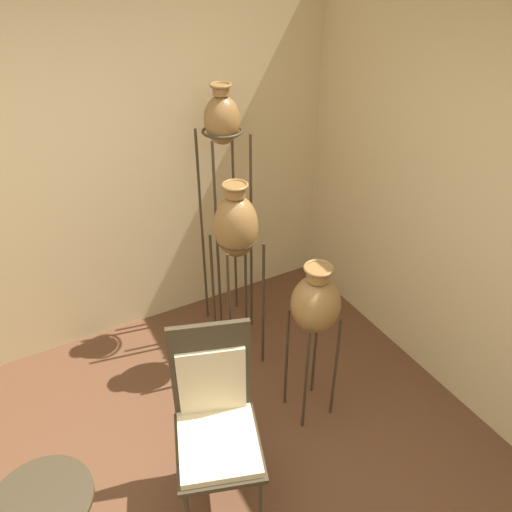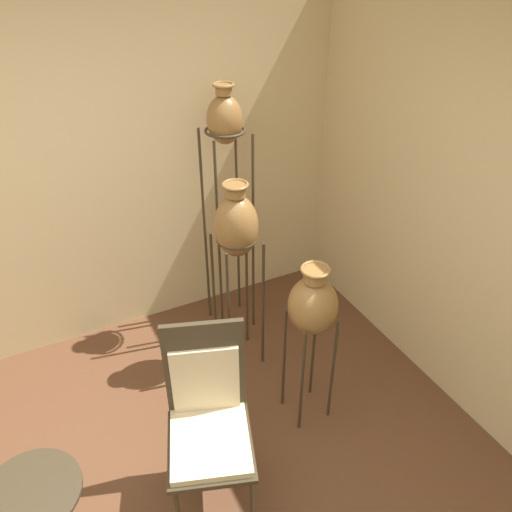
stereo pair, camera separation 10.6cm
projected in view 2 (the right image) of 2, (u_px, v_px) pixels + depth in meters
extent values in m
cube|color=#D1B784|center=(59.00, 179.00, 3.39)|extent=(8.21, 0.06, 2.70)
cylinder|color=#382D1E|center=(219.00, 249.00, 3.63)|extent=(0.02, 0.02, 1.64)
cylinder|color=#382D1E|center=(253.00, 240.00, 3.73)|extent=(0.02, 0.02, 1.64)
cylinder|color=#382D1E|center=(205.00, 232.00, 3.83)|extent=(0.02, 0.02, 1.64)
cylinder|color=#382D1E|center=(238.00, 224.00, 3.94)|extent=(0.02, 0.02, 1.64)
torus|color=#382D1E|center=(225.00, 131.00, 3.33)|extent=(0.28, 0.28, 0.02)
ellipsoid|color=olive|center=(225.00, 120.00, 3.29)|extent=(0.24, 0.24, 0.33)
cylinder|color=olive|center=(224.00, 90.00, 3.19)|extent=(0.11, 0.11, 0.06)
torus|color=olive|center=(223.00, 85.00, 3.17)|extent=(0.15, 0.15, 0.02)
cylinder|color=#382D1E|center=(229.00, 318.00, 3.43)|extent=(0.02, 0.02, 1.06)
cylinder|color=#382D1E|center=(263.00, 307.00, 3.53)|extent=(0.02, 0.02, 1.06)
cylinder|color=#382D1E|center=(214.00, 297.00, 3.63)|extent=(0.02, 0.02, 1.06)
cylinder|color=#382D1E|center=(247.00, 287.00, 3.73)|extent=(0.02, 0.02, 1.06)
torus|color=#382D1E|center=(237.00, 239.00, 3.29)|extent=(0.27, 0.27, 0.02)
ellipsoid|color=olive|center=(236.00, 226.00, 3.24)|extent=(0.29, 0.29, 0.44)
cylinder|color=olive|center=(235.00, 190.00, 3.10)|extent=(0.13, 0.13, 0.08)
torus|color=olive|center=(235.00, 185.00, 3.08)|extent=(0.17, 0.17, 0.02)
cylinder|color=#382D1E|center=(302.00, 383.00, 3.09)|extent=(0.02, 0.02, 0.82)
cylinder|color=#382D1E|center=(333.00, 371.00, 3.17)|extent=(0.02, 0.02, 0.82)
cylinder|color=#382D1E|center=(284.00, 360.00, 3.26)|extent=(0.02, 0.02, 0.82)
cylinder|color=#382D1E|center=(314.00, 349.00, 3.34)|extent=(0.02, 0.02, 0.82)
torus|color=#382D1E|center=(312.00, 316.00, 2.99)|extent=(0.24, 0.24, 0.02)
ellipsoid|color=olive|center=(313.00, 305.00, 2.94)|extent=(0.30, 0.30, 0.37)
cylinder|color=olive|center=(315.00, 275.00, 2.82)|extent=(0.13, 0.13, 0.08)
torus|color=olive|center=(316.00, 269.00, 2.80)|extent=(0.18, 0.18, 0.02)
cylinder|color=#382D1E|center=(251.00, 505.00, 2.62)|extent=(0.02, 0.02, 0.47)
cylinder|color=#382D1E|center=(178.00, 445.00, 2.92)|extent=(0.02, 0.02, 0.47)
cylinder|color=#382D1E|center=(242.00, 438.00, 2.96)|extent=(0.02, 0.02, 0.47)
cube|color=#382D1E|center=(210.00, 445.00, 2.63)|extent=(0.58, 0.61, 0.03)
cube|color=beige|center=(210.00, 441.00, 2.62)|extent=(0.53, 0.56, 0.04)
cube|color=#382D1E|center=(205.00, 369.00, 2.64)|extent=(0.41, 0.17, 0.64)
cube|color=beige|center=(206.00, 381.00, 2.66)|extent=(0.35, 0.14, 0.44)
cylinder|color=#382D1E|center=(29.00, 494.00, 2.12)|extent=(0.44, 0.44, 0.02)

